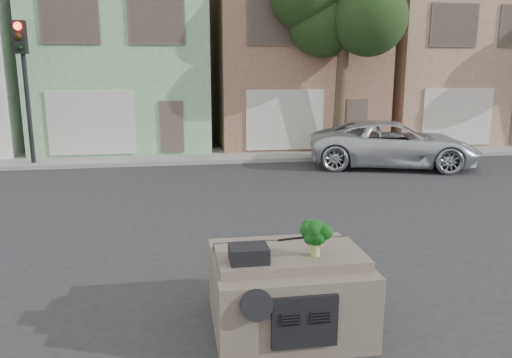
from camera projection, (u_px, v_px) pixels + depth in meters
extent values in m
plane|color=#303033|center=(253.00, 249.00, 9.77)|extent=(120.00, 120.00, 0.00)
cube|color=gray|center=(212.00, 155.00, 19.87)|extent=(40.00, 3.00, 0.15)
cube|color=#8FC68F|center=(126.00, 61.00, 22.37)|extent=(7.20, 8.20, 7.55)
cube|color=#946955|center=(289.00, 62.00, 23.55)|extent=(7.20, 8.20, 7.55)
cube|color=tan|center=(436.00, 62.00, 24.73)|extent=(7.20, 8.20, 7.55)
imported|color=silver|center=(392.00, 167.00, 18.01)|extent=(6.43, 4.32, 1.64)
cube|color=black|center=(26.00, 95.00, 17.35)|extent=(0.40, 0.40, 5.10)
cube|color=#213818|center=(342.00, 47.00, 19.08)|extent=(4.40, 4.00, 8.50)
cube|color=#6B5E51|center=(287.00, 288.00, 6.76)|extent=(2.00, 1.80, 1.12)
cube|color=black|center=(249.00, 254.00, 6.19)|extent=(0.48, 0.38, 0.20)
cube|color=black|center=(301.00, 238.00, 7.04)|extent=(0.69, 0.15, 0.02)
cube|color=#0D3A0E|center=(315.00, 238.00, 6.35)|extent=(0.51, 0.51, 0.48)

